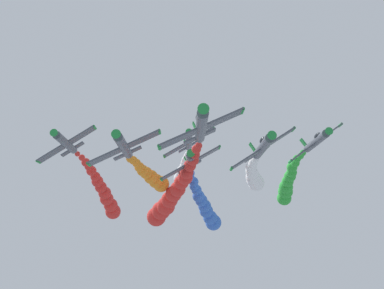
{
  "coord_description": "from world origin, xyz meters",
  "views": [
    {
      "loc": [
        0.87,
        55.19,
        64.9
      ],
      "look_at": [
        0.0,
        0.0,
        78.23
      ],
      "focal_mm": 40.03,
      "sensor_mm": 36.0,
      "label": 1
    }
  ],
  "objects_px": {
    "airplane_right_inner": "(123,146)",
    "airplane_trailing": "(65,143)",
    "airplane_left_inner": "(263,147)",
    "airplane_lead": "(201,126)",
    "airplane_left_outer": "(190,162)",
    "airplane_high_slot": "(189,141)",
    "airplane_right_outer": "(316,141)"
  },
  "relations": [
    {
      "from": "airplane_left_inner",
      "to": "airplane_right_inner",
      "type": "distance_m",
      "value": 16.75
    },
    {
      "from": "airplane_right_inner",
      "to": "airplane_high_slot",
      "type": "xyz_separation_m",
      "value": [
        -7.85,
        -17.52,
        5.04
      ]
    },
    {
      "from": "airplane_right_inner",
      "to": "airplane_left_outer",
      "type": "height_order",
      "value": "airplane_left_outer"
    },
    {
      "from": "airplane_left_outer",
      "to": "airplane_high_slot",
      "type": "height_order",
      "value": "airplane_high_slot"
    },
    {
      "from": "airplane_left_outer",
      "to": "airplane_high_slot",
      "type": "bearing_deg",
      "value": -89.0
    },
    {
      "from": "airplane_left_inner",
      "to": "airplane_high_slot",
      "type": "distance_m",
      "value": 19.39
    },
    {
      "from": "airplane_right_inner",
      "to": "airplane_left_inner",
      "type": "bearing_deg",
      "value": -176.64
    },
    {
      "from": "airplane_trailing",
      "to": "airplane_high_slot",
      "type": "bearing_deg",
      "value": -156.82
    },
    {
      "from": "airplane_lead",
      "to": "airplane_left_outer",
      "type": "relative_size",
      "value": 1.0
    },
    {
      "from": "airplane_trailing",
      "to": "airplane_right_outer",
      "type": "bearing_deg",
      "value": 178.44
    },
    {
      "from": "airplane_left_inner",
      "to": "airplane_left_outer",
      "type": "bearing_deg",
      "value": -40.35
    },
    {
      "from": "airplane_right_inner",
      "to": "airplane_trailing",
      "type": "height_order",
      "value": "airplane_trailing"
    },
    {
      "from": "airplane_lead",
      "to": "airplane_trailing",
      "type": "bearing_deg",
      "value": -44.71
    },
    {
      "from": "airplane_left_inner",
      "to": "airplane_trailing",
      "type": "xyz_separation_m",
      "value": [
        26.45,
        -9.01,
        2.62
      ]
    },
    {
      "from": "airplane_trailing",
      "to": "airplane_lead",
      "type": "bearing_deg",
      "value": 135.29
    },
    {
      "from": "airplane_right_inner",
      "to": "airplane_right_outer",
      "type": "xyz_separation_m",
      "value": [
        -25.81,
        -9.03,
        2.9
      ]
    },
    {
      "from": "airplane_right_outer",
      "to": "airplane_high_slot",
      "type": "bearing_deg",
      "value": -25.33
    },
    {
      "from": "airplane_right_inner",
      "to": "airplane_right_outer",
      "type": "bearing_deg",
      "value": -160.72
    },
    {
      "from": "airplane_left_inner",
      "to": "airplane_trailing",
      "type": "distance_m",
      "value": 28.07
    },
    {
      "from": "airplane_high_slot",
      "to": "airplane_lead",
      "type": "bearing_deg",
      "value": 92.28
    },
    {
      "from": "airplane_trailing",
      "to": "airplane_high_slot",
      "type": "xyz_separation_m",
      "value": [
        -17.59,
        -7.53,
        2.24
      ]
    },
    {
      "from": "airplane_lead",
      "to": "airplane_right_inner",
      "type": "xyz_separation_m",
      "value": [
        8.89,
        -8.43,
        -0.03
      ]
    },
    {
      "from": "airplane_trailing",
      "to": "airplane_high_slot",
      "type": "height_order",
      "value": "airplane_high_slot"
    },
    {
      "from": "airplane_lead",
      "to": "airplane_left_inner",
      "type": "relative_size",
      "value": 1.0
    },
    {
      "from": "airplane_right_inner",
      "to": "airplane_high_slot",
      "type": "height_order",
      "value": "airplane_high_slot"
    },
    {
      "from": "airplane_left_outer",
      "to": "airplane_right_inner",
      "type": "bearing_deg",
      "value": 46.29
    },
    {
      "from": "airplane_lead",
      "to": "airplane_high_slot",
      "type": "bearing_deg",
      "value": -87.72
    },
    {
      "from": "airplane_high_slot",
      "to": "airplane_right_outer",
      "type": "bearing_deg",
      "value": 154.67
    },
    {
      "from": "airplane_lead",
      "to": "airplane_right_outer",
      "type": "height_order",
      "value": "airplane_right_outer"
    },
    {
      "from": "airplane_lead",
      "to": "airplane_left_outer",
      "type": "xyz_separation_m",
      "value": [
        0.87,
        -16.82,
        -0.24
      ]
    },
    {
      "from": "airplane_right_outer",
      "to": "airplane_right_inner",
      "type": "bearing_deg",
      "value": 19.28
    },
    {
      "from": "airplane_lead",
      "to": "airplane_high_slot",
      "type": "relative_size",
      "value": 1.0
    }
  ]
}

